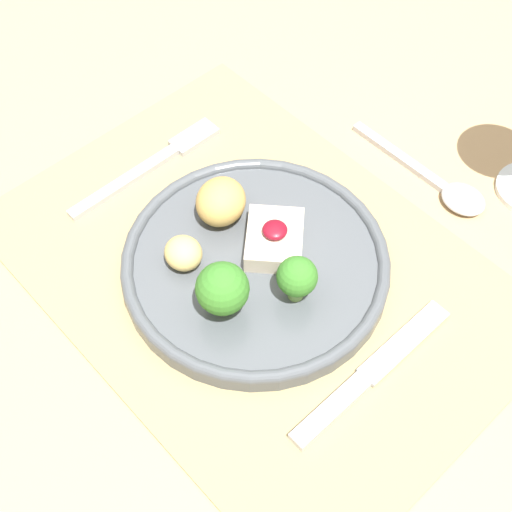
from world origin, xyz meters
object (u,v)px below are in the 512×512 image
Objects in this scene: dinner_plate at (253,259)px; knife at (362,381)px; spoon at (445,187)px; fork at (156,162)px.

knife is at bearing -4.47° from dinner_plate.
dinner_plate is 0.15m from knife.
knife is 0.24m from spoon.
dinner_plate reaches higher than knife.
fork is at bearing 177.58° from knife.
spoon reaches higher than fork.
spoon is at bearing 114.01° from knife.
knife reaches higher than fork.
dinner_plate is at bearing 178.05° from knife.
fork is (-0.17, 0.02, -0.01)m from dinner_plate.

